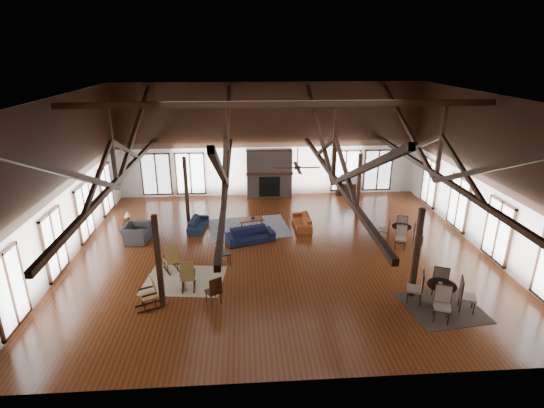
{
  "coord_description": "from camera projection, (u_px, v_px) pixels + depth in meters",
  "views": [
    {
      "loc": [
        -1.37,
        -15.12,
        7.6
      ],
      "look_at": [
        -0.25,
        1.0,
        1.64
      ],
      "focal_mm": 28.0,
      "sensor_mm": 36.0,
      "label": 1
    }
  ],
  "objects": [
    {
      "name": "sofa_orange",
      "position": [
        302.0,
        221.0,
        19.09
      ],
      "size": [
        1.8,
        0.71,
        0.53
      ],
      "primitive_type": "imported",
      "rotation": [
        0.0,
        0.0,
        -1.57
      ],
      "color": "brown",
      "rests_on": "floor"
    },
    {
      "name": "side_table_lamp",
      "position": [
        129.0,
        225.0,
        18.32
      ],
      "size": [
        0.41,
        0.41,
        1.04
      ],
      "color": "black",
      "rests_on": "floor"
    },
    {
      "name": "roof_truss",
      "position": [
        281.0,
        152.0,
        15.48
      ],
      "size": [
        15.6,
        14.07,
        3.14
      ],
      "color": "black",
      "rests_on": "wall_back"
    },
    {
      "name": "tv_console",
      "position": [
        348.0,
        189.0,
        23.37
      ],
      "size": [
        1.22,
        0.46,
        0.61
      ],
      "primitive_type": "cube",
      "color": "black",
      "rests_on": "floor"
    },
    {
      "name": "vase",
      "position": [
        253.0,
        217.0,
        18.93
      ],
      "size": [
        0.2,
        0.2,
        0.17
      ],
      "primitive_type": "imported",
      "rotation": [
        0.0,
        0.0,
        0.2
      ],
      "color": "#B2B2B2",
      "rests_on": "coffee_table"
    },
    {
      "name": "post_grid",
      "position": [
        280.0,
        216.0,
        16.34
      ],
      "size": [
        8.16,
        7.16,
        3.05
      ],
      "color": "black",
      "rests_on": "floor"
    },
    {
      "name": "armchair",
      "position": [
        136.0,
        233.0,
        17.61
      ],
      "size": [
        1.24,
        1.12,
        0.73
      ],
      "primitive_type": "imported",
      "rotation": [
        0.0,
        0.0,
        1.45
      ],
      "color": "#2E2E30",
      "rests_on": "floor"
    },
    {
      "name": "floor",
      "position": [
        280.0,
        251.0,
        16.87
      ],
      "size": [
        16.0,
        16.0,
        0.0
      ],
      "primitive_type": "plane",
      "color": "#5B2E13",
      "rests_on": "ground"
    },
    {
      "name": "side_chair_a",
      "position": [
        222.0,
        251.0,
        15.68
      ],
      "size": [
        0.51,
        0.51,
        0.95
      ],
      "rotation": [
        0.0,
        0.0,
        -1.22
      ],
      "color": "black",
      "rests_on": "floor"
    },
    {
      "name": "rocking_chair_c",
      "position": [
        151.0,
        293.0,
        13.11
      ],
      "size": [
        0.89,
        0.71,
        1.02
      ],
      "rotation": [
        0.0,
        0.0,
        1.99
      ],
      "color": "#A1813D",
      "rests_on": "floor"
    },
    {
      "name": "wall_back",
      "position": [
        269.0,
        141.0,
        22.39
      ],
      "size": [
        16.0,
        0.02,
        6.0
      ],
      "primitive_type": "cube",
      "color": "white",
      "rests_on": "floor"
    },
    {
      "name": "ceiling",
      "position": [
        281.0,
        97.0,
        14.8
      ],
      "size": [
        16.0,
        14.0,
        0.02
      ],
      "primitive_type": "cube",
      "color": "black",
      "rests_on": "wall_back"
    },
    {
      "name": "wall_right",
      "position": [
        487.0,
        175.0,
        16.36
      ],
      "size": [
        0.02,
        14.0,
        6.0
      ],
      "primitive_type": "cube",
      "color": "white",
      "rests_on": "floor"
    },
    {
      "name": "rug_navy",
      "position": [
        249.0,
        228.0,
        19.04
      ],
      "size": [
        3.79,
        3.03,
        0.01
      ],
      "primitive_type": "cube",
      "rotation": [
        0.0,
        0.0,
        0.13
      ],
      "color": "#1A204A",
      "rests_on": "floor"
    },
    {
      "name": "rocking_chair_b",
      "position": [
        188.0,
        276.0,
        14.06
      ],
      "size": [
        0.48,
        0.83,
        1.04
      ],
      "rotation": [
        0.0,
        0.0,
        0.05
      ],
      "color": "#A1813D",
      "rests_on": "floor"
    },
    {
      "name": "sofa_navy_front",
      "position": [
        250.0,
        235.0,
        17.61
      ],
      "size": [
        2.14,
        1.35,
        0.58
      ],
      "primitive_type": "imported",
      "rotation": [
        0.0,
        0.0,
        0.31
      ],
      "color": "black",
      "rests_on": "floor"
    },
    {
      "name": "television",
      "position": [
        349.0,
        179.0,
        23.17
      ],
      "size": [
        0.97,
        0.19,
        0.56
      ],
      "primitive_type": "imported",
      "rotation": [
        0.0,
        0.0,
        -0.06
      ],
      "color": "#B2B2B2",
      "rests_on": "tv_console"
    },
    {
      "name": "fireplace",
      "position": [
        269.0,
        174.0,
        22.67
      ],
      "size": [
        2.5,
        0.69,
        2.6
      ],
      "color": "#6E5C53",
      "rests_on": "floor"
    },
    {
      "name": "coffee_table",
      "position": [
        251.0,
        220.0,
        19.02
      ],
      "size": [
        1.14,
        0.73,
        0.41
      ],
      "rotation": [
        0.0,
        0.0,
        0.2
      ],
      "color": "brown",
      "rests_on": "floor"
    },
    {
      "name": "cafe_table_far",
      "position": [
        401.0,
        231.0,
        17.56
      ],
      "size": [
        1.85,
        1.85,
        0.95
      ],
      "rotation": [
        0.0,
        0.0,
        -0.37
      ],
      "color": "black",
      "rests_on": "floor"
    },
    {
      "name": "cup_far",
      "position": [
        402.0,
        226.0,
        17.43
      ],
      "size": [
        0.15,
        0.15,
        0.09
      ],
      "primitive_type": "imported",
      "rotation": [
        0.0,
        0.0,
        0.36
      ],
      "color": "#B2B2B2",
      "rests_on": "cafe_table_far"
    },
    {
      "name": "wall_front",
      "position": [
        309.0,
        271.0,
        9.28
      ],
      "size": [
        16.0,
        0.02,
        6.0
      ],
      "primitive_type": "cube",
      "color": "white",
      "rests_on": "floor"
    },
    {
      "name": "cup_near",
      "position": [
        440.0,
        284.0,
        12.99
      ],
      "size": [
        0.12,
        0.12,
        0.09
      ],
      "primitive_type": "imported",
      "rotation": [
        0.0,
        0.0,
        0.02
      ],
      "color": "#B2B2B2",
      "rests_on": "cafe_table_near"
    },
    {
      "name": "ceiling_fan",
      "position": [
        297.0,
        167.0,
        14.68
      ],
      "size": [
        1.6,
        1.6,
        0.75
      ],
      "color": "black",
      "rests_on": "roof_truss"
    },
    {
      "name": "sofa_navy_left",
      "position": [
        198.0,
        224.0,
        18.88
      ],
      "size": [
        1.73,
        0.87,
        0.48
      ],
      "primitive_type": "imported",
      "rotation": [
        0.0,
        0.0,
        1.43
      ],
      "color": "#121C32",
      "rests_on": "floor"
    },
    {
      "name": "wall_left",
      "position": [
        60.0,
        183.0,
        15.31
      ],
      "size": [
        0.02,
        14.0,
        6.0
      ],
      "primitive_type": "cube",
      "color": "white",
      "rests_on": "floor"
    },
    {
      "name": "rug_dark",
      "position": [
        443.0,
        308.0,
        13.18
      ],
      "size": [
        2.47,
        2.29,
        0.01
      ],
      "primitive_type": "cube",
      "rotation": [
        0.0,
        0.0,
        0.12
      ],
      "color": "black",
      "rests_on": "floor"
    },
    {
      "name": "rocking_chair_a",
      "position": [
        171.0,
        259.0,
        15.21
      ],
      "size": [
        0.73,
        0.89,
        1.01
      ],
      "rotation": [
        0.0,
        0.0,
        0.47
      ],
      "color": "#A1813D",
      "rests_on": "floor"
    },
    {
      "name": "side_chair_b",
      "position": [
        214.0,
        289.0,
        13.14
      ],
      "size": [
        0.57,
        0.57,
        0.99
      ],
      "rotation": [
        0.0,
        0.0,
        0.55
      ],
      "color": "black",
      "rests_on": "floor"
    },
    {
      "name": "cafe_table_near",
      "position": [
        441.0,
        291.0,
        13.1
      ],
      "size": [
        2.06,
        2.06,
        1.06
      ],
      "rotation": [
        0.0,
        0.0,
        -0.38
      ],
      "color": "black",
      "rests_on": "floor"
    },
    {
      "name": "rug_tan",
      "position": [
        185.0,
        280.0,
        14.76
      ],
      "size": [
        2.91,
        2.42,
        0.01
      ],
      "primitive_type": "cube",
      "rotation": [
        0.0,
        0.0,
        -0.12
      ],
      "color": "tan",
      "rests_on": "floor"
    }
  ]
}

